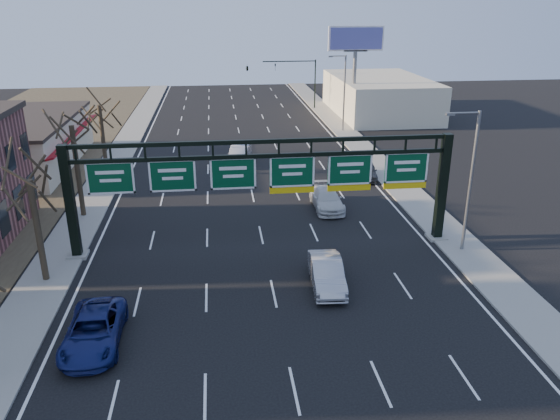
{
  "coord_description": "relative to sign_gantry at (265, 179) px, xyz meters",
  "views": [
    {
      "loc": [
        -2.76,
        -24.12,
        15.11
      ],
      "look_at": [
        0.87,
        6.34,
        3.2
      ],
      "focal_mm": 35.0,
      "sensor_mm": 36.0,
      "label": 1
    }
  ],
  "objects": [
    {
      "name": "cream_strip",
      "position": [
        -21.64,
        21.0,
        -2.27
      ],
      "size": [
        10.9,
        18.4,
        4.7
      ],
      "color": "beige",
      "rests_on": "ground"
    },
    {
      "name": "building_right_distant",
      "position": [
        19.84,
        42.0,
        -2.13
      ],
      "size": [
        12.0,
        20.0,
        5.0
      ],
      "primitive_type": "cube",
      "color": "beige",
      "rests_on": "ground"
    },
    {
      "name": "sidewalk_left",
      "position": [
        -12.96,
        12.0,
        -4.57
      ],
      "size": [
        3.0,
        120.0,
        0.12
      ],
      "primitive_type": "cube",
      "color": "gray",
      "rests_on": "ground"
    },
    {
      "name": "sidewalk_right",
      "position": [
        12.64,
        12.0,
        -4.57
      ],
      "size": [
        3.0,
        120.0,
        0.12
      ],
      "primitive_type": "cube",
      "color": "gray",
      "rests_on": "ground"
    },
    {
      "name": "car_silver_distant",
      "position": [
        -0.74,
        19.77,
        -3.8
      ],
      "size": [
        2.7,
        5.27,
        1.66
      ],
      "primitive_type": "imported",
      "rotation": [
        0.0,
        0.0,
        -0.2
      ],
      "color": "silver",
      "rests_on": "ground"
    },
    {
      "name": "sign_gantry",
      "position": [
        0.0,
        0.0,
        0.0
      ],
      "size": [
        24.6,
        1.2,
        7.2
      ],
      "color": "black",
      "rests_on": "ground"
    },
    {
      "name": "ground",
      "position": [
        -0.16,
        -8.0,
        -4.63
      ],
      "size": [
        160.0,
        160.0,
        0.0
      ],
      "primitive_type": "plane",
      "color": "black",
      "rests_on": "ground"
    },
    {
      "name": "billboard_right",
      "position": [
        14.84,
        36.98,
        4.43
      ],
      "size": [
        7.0,
        0.5,
        12.0
      ],
      "color": "slate",
      "rests_on": "ground"
    },
    {
      "name": "car_blue_suv",
      "position": [
        -8.95,
        -9.72,
        -3.88
      ],
      "size": [
        2.56,
        5.45,
        1.51
      ],
      "primitive_type": "imported",
      "rotation": [
        0.0,
        0.0,
        0.01
      ],
      "color": "navy",
      "rests_on": "ground"
    },
    {
      "name": "tree_gantry",
      "position": [
        -12.96,
        -3.0,
        2.48
      ],
      "size": [
        3.6,
        3.6,
        8.48
      ],
      "color": "#32281C",
      "rests_on": "sidewalk_left"
    },
    {
      "name": "lane_markings",
      "position": [
        -0.16,
        12.0,
        -4.62
      ],
      "size": [
        21.6,
        120.0,
        0.01
      ],
      "primitive_type": "cube",
      "color": "white",
      "rests_on": "ground"
    },
    {
      "name": "tree_mid",
      "position": [
        -12.96,
        7.0,
        3.23
      ],
      "size": [
        3.6,
        3.6,
        9.24
      ],
      "color": "#32281C",
      "rests_on": "sidewalk_left"
    },
    {
      "name": "car_grey_far",
      "position": [
        10.34,
        13.44,
        -3.89
      ],
      "size": [
        2.49,
        4.56,
        1.47
      ],
      "primitive_type": "imported",
      "rotation": [
        0.0,
        0.0,
        -0.18
      ],
      "color": "#3A3C3E",
      "rests_on": "ground"
    },
    {
      "name": "car_silver_sedan",
      "position": [
        2.88,
        -5.53,
        -3.83
      ],
      "size": [
        2.0,
        4.95,
        1.6
      ],
      "primitive_type": "imported",
      "rotation": [
        0.0,
        0.0,
        -0.06
      ],
      "color": "#A8A8AD",
      "rests_on": "ground"
    },
    {
      "name": "streetlight_far",
      "position": [
        12.31,
        32.0,
        0.45
      ],
      "size": [
        2.15,
        0.22,
        9.0
      ],
      "color": "slate",
      "rests_on": "sidewalk_right"
    },
    {
      "name": "tree_far",
      "position": [
        -12.96,
        17.0,
        2.86
      ],
      "size": [
        3.6,
        3.6,
        8.86
      ],
      "color": "#32281C",
      "rests_on": "sidewalk_left"
    },
    {
      "name": "car_white_wagon",
      "position": [
        5.3,
        6.53,
        -3.88
      ],
      "size": [
        2.12,
        5.19,
        1.5
      ],
      "primitive_type": "imported",
      "rotation": [
        0.0,
        0.0,
        0.0
      ],
      "color": "silver",
      "rests_on": "ground"
    },
    {
      "name": "traffic_signal_mast",
      "position": [
        5.53,
        47.0,
        0.87
      ],
      "size": [
        10.16,
        0.54,
        7.0
      ],
      "color": "black",
      "rests_on": "ground"
    },
    {
      "name": "streetlight_near",
      "position": [
        12.31,
        -2.0,
        0.45
      ],
      "size": [
        2.15,
        0.22,
        9.0
      ],
      "color": "slate",
      "rests_on": "sidewalk_right"
    }
  ]
}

